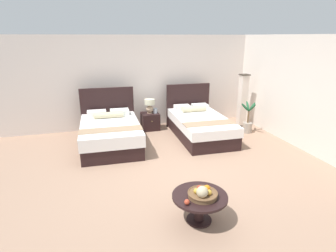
{
  "coord_description": "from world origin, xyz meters",
  "views": [
    {
      "loc": [
        -1.54,
        -4.68,
        2.51
      ],
      "look_at": [
        -0.06,
        0.47,
        0.77
      ],
      "focal_mm": 29.61,
      "sensor_mm": 36.0,
      "label": 1
    }
  ],
  "objects_px": {
    "bed_near_window": "(110,133)",
    "coffee_table": "(200,202)",
    "bed_near_corner": "(200,125)",
    "nightstand": "(150,121)",
    "vase": "(155,111)",
    "potted_palm": "(248,123)",
    "fruit_bowl": "(203,193)",
    "loose_apple": "(187,202)",
    "table_lamp": "(150,105)",
    "floor_lamp_corner": "(242,101)"
  },
  "relations": [
    {
      "from": "bed_near_window",
      "to": "fruit_bowl",
      "type": "distance_m",
      "value": 3.45
    },
    {
      "from": "coffee_table",
      "to": "loose_apple",
      "type": "distance_m",
      "value": 0.33
    },
    {
      "from": "vase",
      "to": "coffee_table",
      "type": "height_order",
      "value": "vase"
    },
    {
      "from": "table_lamp",
      "to": "vase",
      "type": "distance_m",
      "value": 0.22
    },
    {
      "from": "bed_near_corner",
      "to": "nightstand",
      "type": "distance_m",
      "value": 1.46
    },
    {
      "from": "vase",
      "to": "fruit_bowl",
      "type": "relative_size",
      "value": 0.34
    },
    {
      "from": "fruit_bowl",
      "to": "nightstand",
      "type": "bearing_deg",
      "value": 87.11
    },
    {
      "from": "table_lamp",
      "to": "potted_palm",
      "type": "distance_m",
      "value": 2.72
    },
    {
      "from": "coffee_table",
      "to": "loose_apple",
      "type": "xyz_separation_m",
      "value": [
        -0.25,
        -0.16,
        0.14
      ]
    },
    {
      "from": "table_lamp",
      "to": "coffee_table",
      "type": "relative_size",
      "value": 0.51
    },
    {
      "from": "bed_near_window",
      "to": "vase",
      "type": "xyz_separation_m",
      "value": [
        1.32,
        0.91,
        0.21
      ]
    },
    {
      "from": "nightstand",
      "to": "table_lamp",
      "type": "xyz_separation_m",
      "value": [
        0.0,
        0.02,
        0.46
      ]
    },
    {
      "from": "bed_near_corner",
      "to": "fruit_bowl",
      "type": "bearing_deg",
      "value": -111.77
    },
    {
      "from": "fruit_bowl",
      "to": "loose_apple",
      "type": "xyz_separation_m",
      "value": [
        -0.26,
        -0.09,
        -0.03
      ]
    },
    {
      "from": "bed_near_window",
      "to": "floor_lamp_corner",
      "type": "xyz_separation_m",
      "value": [
        3.81,
        0.54,
        0.42
      ]
    },
    {
      "from": "bed_near_window",
      "to": "loose_apple",
      "type": "distance_m",
      "value": 3.48
    },
    {
      "from": "bed_near_window",
      "to": "coffee_table",
      "type": "relative_size",
      "value": 2.67
    },
    {
      "from": "table_lamp",
      "to": "vase",
      "type": "xyz_separation_m",
      "value": [
        0.14,
        -0.06,
        -0.16
      ]
    },
    {
      "from": "bed_near_window",
      "to": "coffee_table",
      "type": "xyz_separation_m",
      "value": [
        0.95,
        -3.24,
        -0.02
      ]
    },
    {
      "from": "floor_lamp_corner",
      "to": "potted_palm",
      "type": "distance_m",
      "value": 0.79
    },
    {
      "from": "fruit_bowl",
      "to": "floor_lamp_corner",
      "type": "bearing_deg",
      "value": 53.51
    },
    {
      "from": "potted_palm",
      "to": "floor_lamp_corner",
      "type": "bearing_deg",
      "value": 76.06
    },
    {
      "from": "coffee_table",
      "to": "nightstand",
      "type": "bearing_deg",
      "value": 86.91
    },
    {
      "from": "coffee_table",
      "to": "floor_lamp_corner",
      "type": "bearing_deg",
      "value": 52.93
    },
    {
      "from": "vase",
      "to": "loose_apple",
      "type": "height_order",
      "value": "vase"
    },
    {
      "from": "bed_near_corner",
      "to": "vase",
      "type": "xyz_separation_m",
      "value": [
        -0.97,
        0.91,
        0.23
      ]
    },
    {
      "from": "vase",
      "to": "floor_lamp_corner",
      "type": "height_order",
      "value": "floor_lamp_corner"
    },
    {
      "from": "floor_lamp_corner",
      "to": "potted_palm",
      "type": "bearing_deg",
      "value": -103.94
    },
    {
      "from": "fruit_bowl",
      "to": "bed_near_corner",
      "type": "bearing_deg",
      "value": 68.23
    },
    {
      "from": "bed_near_window",
      "to": "loose_apple",
      "type": "xyz_separation_m",
      "value": [
        0.7,
        -3.4,
        0.12
      ]
    },
    {
      "from": "vase",
      "to": "potted_palm",
      "type": "relative_size",
      "value": 0.16
    },
    {
      "from": "coffee_table",
      "to": "loose_apple",
      "type": "bearing_deg",
      "value": -147.3
    },
    {
      "from": "floor_lamp_corner",
      "to": "nightstand",
      "type": "bearing_deg",
      "value": 171.17
    },
    {
      "from": "table_lamp",
      "to": "fruit_bowl",
      "type": "bearing_deg",
      "value": -92.87
    },
    {
      "from": "bed_near_window",
      "to": "vase",
      "type": "relative_size",
      "value": 14.72
    },
    {
      "from": "fruit_bowl",
      "to": "vase",
      "type": "bearing_deg",
      "value": 85.15
    },
    {
      "from": "bed_near_corner",
      "to": "coffee_table",
      "type": "bearing_deg",
      "value": -112.34
    },
    {
      "from": "coffee_table",
      "to": "fruit_bowl",
      "type": "xyz_separation_m",
      "value": [
        0.01,
        -0.06,
        0.17
      ]
    },
    {
      "from": "coffee_table",
      "to": "fruit_bowl",
      "type": "relative_size",
      "value": 1.88
    },
    {
      "from": "floor_lamp_corner",
      "to": "vase",
      "type": "bearing_deg",
      "value": 171.57
    },
    {
      "from": "nightstand",
      "to": "fruit_bowl",
      "type": "height_order",
      "value": "fruit_bowl"
    },
    {
      "from": "nightstand",
      "to": "potted_palm",
      "type": "bearing_deg",
      "value": -22.06
    },
    {
      "from": "vase",
      "to": "potted_palm",
      "type": "distance_m",
      "value": 2.55
    },
    {
      "from": "nightstand",
      "to": "fruit_bowl",
      "type": "distance_m",
      "value": 4.27
    },
    {
      "from": "bed_near_corner",
      "to": "fruit_bowl",
      "type": "xyz_separation_m",
      "value": [
        -1.32,
        -3.31,
        0.17
      ]
    },
    {
      "from": "loose_apple",
      "to": "floor_lamp_corner",
      "type": "distance_m",
      "value": 5.03
    },
    {
      "from": "bed_near_window",
      "to": "vase",
      "type": "height_order",
      "value": "bed_near_window"
    },
    {
      "from": "bed_near_corner",
      "to": "nightstand",
      "type": "relative_size",
      "value": 4.54
    },
    {
      "from": "vase",
      "to": "fruit_bowl",
      "type": "height_order",
      "value": "fruit_bowl"
    },
    {
      "from": "nightstand",
      "to": "bed_near_window",
      "type": "bearing_deg",
      "value": -141.09
    }
  ]
}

